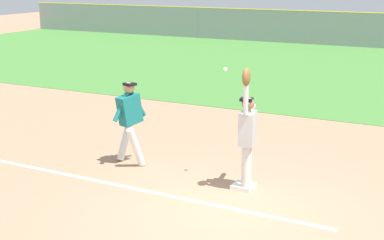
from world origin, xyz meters
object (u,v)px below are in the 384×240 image
(first_base, at_px, (243,186))
(parked_car_white, at_px, (304,26))
(baseball, at_px, (225,69))
(runner, at_px, (130,117))
(fielder, at_px, (247,130))

(first_base, height_order, parked_car_white, parked_car_white)
(baseball, xyz_separation_m, parked_car_white, (-6.13, 25.03, -1.46))
(runner, height_order, baseball, baseball)
(runner, bearing_deg, first_base, 12.34)
(baseball, bearing_deg, fielder, -28.33)
(first_base, distance_m, baseball, 2.18)
(first_base, bearing_deg, baseball, 150.30)
(first_base, relative_size, parked_car_white, 0.08)
(first_base, relative_size, runner, 0.22)
(runner, height_order, parked_car_white, runner)
(first_base, relative_size, baseball, 5.14)
(first_base, bearing_deg, fielder, -14.71)
(fielder, relative_size, parked_car_white, 0.51)
(fielder, bearing_deg, first_base, -25.53)
(fielder, xyz_separation_m, runner, (-2.71, 0.29, -0.12))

